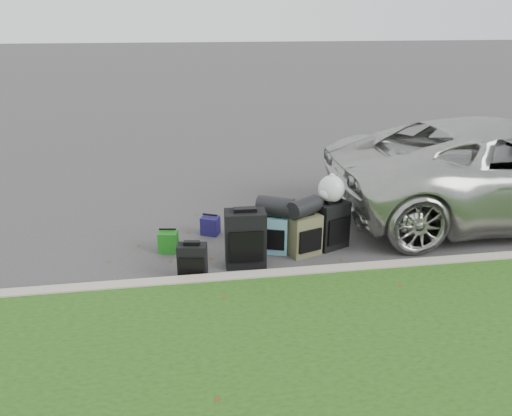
{
  "coord_description": "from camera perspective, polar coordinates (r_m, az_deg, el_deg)",
  "views": [
    {
      "loc": [
        -1.12,
        -6.41,
        3.14
      ],
      "look_at": [
        -0.1,
        0.2,
        0.55
      ],
      "focal_mm": 35.0,
      "sensor_mm": 36.0,
      "label": 1
    }
  ],
  "objects": [
    {
      "name": "tote_navy",
      "position": [
        7.65,
        -5.24,
        -2.02
      ],
      "size": [
        0.32,
        0.29,
        0.28
      ],
      "primitive_type": "cube",
      "rotation": [
        0.0,
        0.0,
        -0.43
      ],
      "color": "#1C164F",
      "rests_on": "ground"
    },
    {
      "name": "suitcase_large_black_right",
      "position": [
        7.2,
        8.68,
        -1.95
      ],
      "size": [
        0.53,
        0.43,
        0.68
      ],
      "primitive_type": "cube",
      "rotation": [
        0.0,
        0.0,
        0.41
      ],
      "color": "black",
      "rests_on": "ground"
    },
    {
      "name": "duffel_right",
      "position": [
        6.86,
        2.26,
        0.14
      ],
      "size": [
        0.58,
        0.48,
        0.28
      ],
      "primitive_type": "cylinder",
      "rotation": [
        0.0,
        1.57,
        -0.48
      ],
      "color": "black",
      "rests_on": "suitcase_teal"
    },
    {
      "name": "suitcase_small_black",
      "position": [
        6.4,
        -7.26,
        -6.06
      ],
      "size": [
        0.39,
        0.26,
        0.46
      ],
      "primitive_type": "cube",
      "rotation": [
        0.0,
        0.0,
        -0.16
      ],
      "color": "black",
      "rests_on": "ground"
    },
    {
      "name": "ground",
      "position": [
        7.22,
        1.03,
        -4.6
      ],
      "size": [
        120.0,
        120.0,
        0.0
      ],
      "primitive_type": "plane",
      "color": "#383535",
      "rests_on": "ground"
    },
    {
      "name": "curb",
      "position": [
        6.32,
        2.59,
        -7.88
      ],
      "size": [
        120.0,
        0.18,
        0.15
      ],
      "primitive_type": "cube",
      "color": "#9E937F",
      "rests_on": "ground"
    },
    {
      "name": "trash_bag",
      "position": [
        7.06,
        8.61,
        2.16
      ],
      "size": [
        0.38,
        0.38,
        0.38
      ],
      "primitive_type": "sphere",
      "color": "silver",
      "rests_on": "suitcase_large_black_right"
    },
    {
      "name": "suitcase_olive",
      "position": [
        6.96,
        5.6,
        -3.08
      ],
      "size": [
        0.49,
        0.39,
        0.59
      ],
      "primitive_type": "cube",
      "rotation": [
        0.0,
        0.0,
        0.34
      ],
      "color": "#41402A",
      "rests_on": "ground"
    },
    {
      "name": "suitcase_teal",
      "position": [
        7.0,
        2.13,
        -3.03
      ],
      "size": [
        0.43,
        0.34,
        0.54
      ],
      "primitive_type": "cube",
      "rotation": [
        0.0,
        0.0,
        -0.34
      ],
      "color": "#5C97B5",
      "rests_on": "ground"
    },
    {
      "name": "tote_green",
      "position": [
        7.17,
        -9.99,
        -3.8
      ],
      "size": [
        0.3,
        0.25,
        0.3
      ],
      "primitive_type": "cube",
      "rotation": [
        0.0,
        0.0,
        -0.16
      ],
      "color": "#1A6B17",
      "rests_on": "ground"
    },
    {
      "name": "duffel_left",
      "position": [
        6.79,
        5.53,
        0.09
      ],
      "size": [
        0.52,
        0.47,
        0.25
      ],
      "primitive_type": "cylinder",
      "rotation": [
        0.0,
        1.57,
        0.61
      ],
      "color": "black",
      "rests_on": "suitcase_olive"
    },
    {
      "name": "suitcase_large_black_left",
      "position": [
        6.6,
        -1.23,
        -3.51
      ],
      "size": [
        0.55,
        0.34,
        0.77
      ],
      "primitive_type": "cube",
      "rotation": [
        0.0,
        0.0,
        -0.04
      ],
      "color": "black",
      "rests_on": "ground"
    },
    {
      "name": "suv",
      "position": [
        9.07,
        26.87,
        3.91
      ],
      "size": [
        5.87,
        2.89,
        1.6
      ],
      "primitive_type": "imported",
      "rotation": [
        0.0,
        0.0,
        1.53
      ],
      "color": "#B7B7B2",
      "rests_on": "ground"
    }
  ]
}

